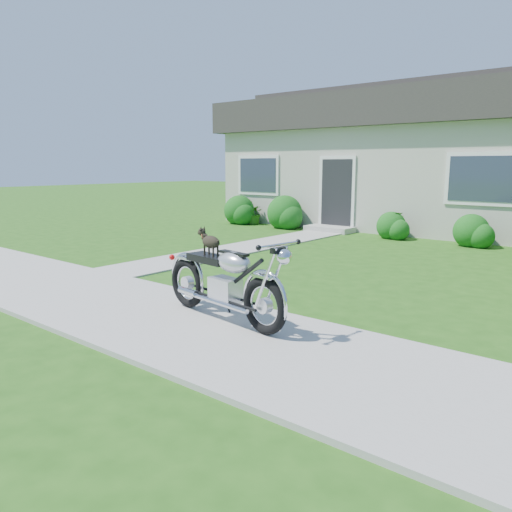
% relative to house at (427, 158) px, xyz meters
% --- Properties ---
extents(ground, '(80.00, 80.00, 0.00)m').
position_rel_house_xyz_m(ground, '(0.00, -11.99, -2.16)').
color(ground, '#235114').
rests_on(ground, ground).
extents(sidewalk, '(24.00, 2.20, 0.04)m').
position_rel_house_xyz_m(sidewalk, '(0.00, -11.99, -2.14)').
color(sidewalk, '#9E9B93').
rests_on(sidewalk, ground).
extents(walkway, '(1.20, 8.00, 0.03)m').
position_rel_house_xyz_m(walkway, '(-1.50, -6.99, -2.14)').
color(walkway, '#9E9B93').
rests_on(walkway, ground).
extents(house, '(12.60, 7.03, 4.50)m').
position_rel_house_xyz_m(house, '(0.00, 0.00, 0.00)').
color(house, beige).
rests_on(house, ground).
extents(shrub_row, '(10.04, 1.14, 1.14)m').
position_rel_house_xyz_m(shrub_row, '(-0.30, -3.49, -1.72)').
color(shrub_row, '#175717').
rests_on(shrub_row, ground).
extents(potted_plant_left, '(0.83, 0.87, 0.76)m').
position_rel_house_xyz_m(potted_plant_left, '(-4.37, -3.44, -1.78)').
color(potted_plant_left, '#235115').
rests_on(potted_plant_left, ground).
extents(potted_plant_right, '(0.56, 0.56, 0.71)m').
position_rel_house_xyz_m(potted_plant_right, '(0.58, -3.44, -1.80)').
color(potted_plant_right, '#35641B').
rests_on(potted_plant_right, ground).
extents(motorcycle_with_dog, '(2.22, 0.64, 1.10)m').
position_rel_house_xyz_m(motorcycle_with_dog, '(2.01, -11.65, -1.62)').
color(motorcycle_with_dog, black).
rests_on(motorcycle_with_dog, sidewalk).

